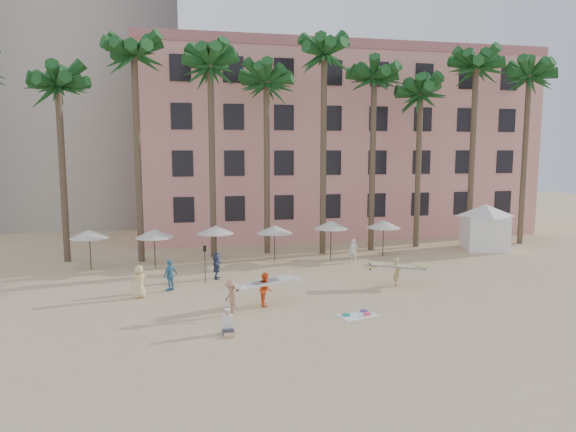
# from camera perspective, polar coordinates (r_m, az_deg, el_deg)

# --- Properties ---
(ground) EXTENTS (120.00, 120.00, 0.00)m
(ground) POSITION_cam_1_polar(r_m,az_deg,el_deg) (24.12, 6.52, -11.19)
(ground) COLOR #D1B789
(ground) RESTS_ON ground
(pink_hotel) EXTENTS (35.00, 14.00, 16.00)m
(pink_hotel) POSITION_cam_1_polar(r_m,az_deg,el_deg) (49.77, 4.73, 7.74)
(pink_hotel) COLOR #E19389
(pink_hotel) RESTS_ON ground
(palm_row) EXTENTS (44.40, 5.40, 16.30)m
(palm_row) POSITION_cam_1_polar(r_m,az_deg,el_deg) (37.85, 0.04, 15.44)
(palm_row) COLOR brown
(palm_row) RESTS_ON ground
(umbrella_row) EXTENTS (22.50, 2.70, 2.73)m
(umbrella_row) POSITION_cam_1_polar(r_m,az_deg,el_deg) (34.83, -4.73, -1.45)
(umbrella_row) COLOR #332B23
(umbrella_row) RESTS_ON ground
(cabana) EXTENTS (5.57, 5.57, 3.50)m
(cabana) POSITION_cam_1_polar(r_m,az_deg,el_deg) (42.35, 21.03, -0.71)
(cabana) COLOR white
(cabana) RESTS_ON ground
(beach_towel) EXTENTS (2.01, 1.46, 0.14)m
(beach_towel) POSITION_cam_1_polar(r_m,az_deg,el_deg) (24.51, 7.80, -10.82)
(beach_towel) COLOR white
(beach_towel) RESTS_ON ground
(carrier_yellow) EXTENTS (3.18, 1.27, 1.61)m
(carrier_yellow) POSITION_cam_1_polar(r_m,az_deg,el_deg) (29.80, 12.03, -5.84)
(carrier_yellow) COLOR tan
(carrier_yellow) RESTS_ON ground
(carrier_white) EXTENTS (3.12, 1.58, 1.66)m
(carrier_white) POSITION_cam_1_polar(r_m,az_deg,el_deg) (25.56, -2.51, -7.97)
(carrier_white) COLOR #FF531A
(carrier_white) RESTS_ON ground
(beachgoers) EXTENTS (14.53, 10.44, 1.73)m
(beachgoers) POSITION_cam_1_polar(r_m,az_deg,el_deg) (28.39, -8.34, -6.62)
(beachgoers) COLOR #383E62
(beachgoers) RESTS_ON ground
(paddle) EXTENTS (0.18, 0.04, 2.23)m
(paddle) POSITION_cam_1_polar(r_m,az_deg,el_deg) (29.87, -9.22, -4.80)
(paddle) COLOR black
(paddle) RESTS_ON ground
(seated_man) EXTENTS (0.46, 0.81, 1.05)m
(seated_man) POSITION_cam_1_polar(r_m,az_deg,el_deg) (22.07, -6.69, -11.99)
(seated_man) COLOR #3F3F4C
(seated_man) RESTS_ON ground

